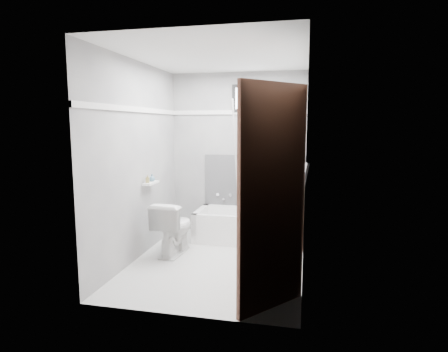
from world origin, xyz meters
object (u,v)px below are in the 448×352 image
(office_chair, at_px, (278,198))
(toilet, at_px, (174,228))
(soap_bottle_a, at_px, (148,179))
(soap_bottle_b, at_px, (152,178))
(bathtub, at_px, (248,226))
(door, at_px, (302,208))

(office_chair, bearing_deg, toilet, -114.86)
(soap_bottle_a, xyz_separation_m, soap_bottle_b, (0.00, 0.14, -0.01))
(toilet, bearing_deg, bathtub, -134.71)
(office_chair, relative_size, door, 0.50)
(office_chair, relative_size, toilet, 1.47)
(toilet, bearing_deg, door, 141.54)
(office_chair, xyz_separation_m, door, (0.34, -2.26, 0.38))
(bathtub, bearing_deg, door, -71.25)
(toilet, relative_size, soap_bottle_a, 6.79)
(bathtub, xyz_separation_m, door, (0.75, -2.21, 0.79))
(toilet, xyz_separation_m, soap_bottle_b, (-0.32, 0.10, 0.62))
(soap_bottle_b, bearing_deg, door, -39.06)
(door, bearing_deg, toilet, 137.56)
(soap_bottle_b, bearing_deg, soap_bottle_a, -90.00)
(toilet, height_order, soap_bottle_b, soap_bottle_b)
(bathtub, relative_size, soap_bottle_b, 15.46)
(door, height_order, soap_bottle_b, door)
(door, bearing_deg, soap_bottle_a, 143.55)
(soap_bottle_a, bearing_deg, toilet, 7.96)
(bathtub, distance_m, door, 2.46)
(soap_bottle_a, bearing_deg, bathtub, 34.09)
(office_chair, distance_m, soap_bottle_b, 1.76)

